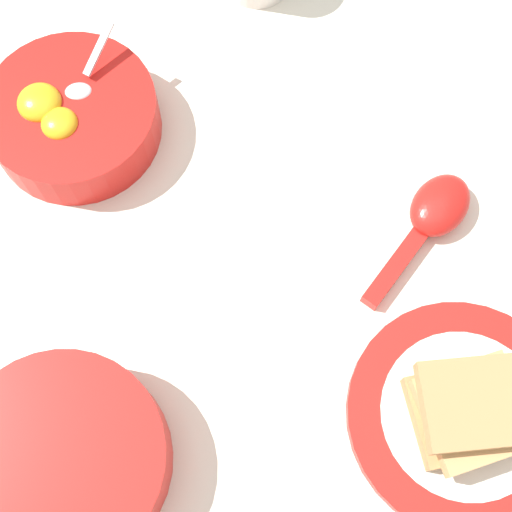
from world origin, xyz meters
TOP-DOWN VIEW (x-y plane):
  - ground_plane at (0.00, 0.00)m, footprint 3.00×3.00m
  - egg_bowl at (-0.21, 0.08)m, footprint 0.17×0.17m
  - toast_plate at (0.12, -0.24)m, footprint 0.20×0.20m
  - toast_sandwich at (0.11, -0.24)m, footprint 0.10×0.10m
  - soup_spoon at (0.13, -0.05)m, footprint 0.13×0.14m
  - congee_bowl at (-0.22, -0.24)m, footprint 0.17×0.17m

SIDE VIEW (x-z plane):
  - ground_plane at x=0.00m, z-range 0.00..0.00m
  - toast_plate at x=0.12m, z-range 0.00..0.02m
  - soup_spoon at x=0.13m, z-range 0.00..0.03m
  - egg_bowl at x=-0.21m, z-range -0.01..0.07m
  - congee_bowl at x=-0.22m, z-range 0.00..0.06m
  - toast_sandwich at x=0.11m, z-range 0.02..0.07m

